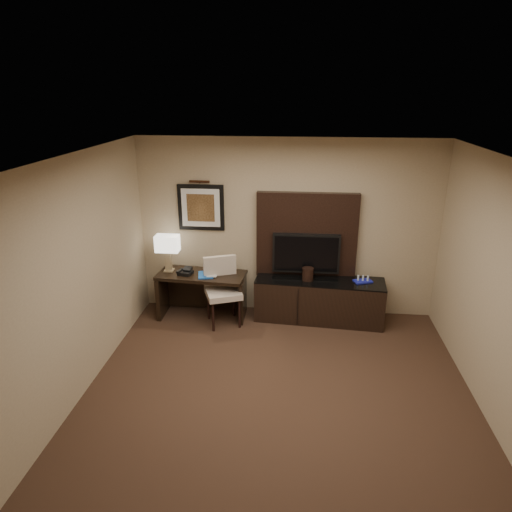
# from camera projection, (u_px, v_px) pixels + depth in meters

# --- Properties ---
(floor) EXTENTS (4.50, 5.00, 0.01)m
(floor) POSITION_uv_depth(u_px,v_px,m) (276.00, 412.00, 5.01)
(floor) COLOR #372218
(floor) RESTS_ON ground
(ceiling) EXTENTS (4.50, 5.00, 0.01)m
(ceiling) POSITION_uv_depth(u_px,v_px,m) (281.00, 164.00, 4.08)
(ceiling) COLOR silver
(ceiling) RESTS_ON wall_back
(wall_back) EXTENTS (4.50, 0.01, 2.70)m
(wall_back) POSITION_uv_depth(u_px,v_px,m) (287.00, 229.00, 6.88)
(wall_back) COLOR tan
(wall_back) RESTS_ON floor
(wall_left) EXTENTS (0.01, 5.00, 2.70)m
(wall_left) POSITION_uv_depth(u_px,v_px,m) (63.00, 291.00, 4.75)
(wall_left) COLOR tan
(wall_left) RESTS_ON floor
(desk) EXTENTS (1.36, 0.68, 0.71)m
(desk) POSITION_uv_depth(u_px,v_px,m) (202.00, 295.00, 7.01)
(desk) COLOR black
(desk) RESTS_ON floor
(credenza) EXTENTS (1.94, 0.67, 0.66)m
(credenza) POSITION_uv_depth(u_px,v_px,m) (319.00, 300.00, 6.90)
(credenza) COLOR black
(credenza) RESTS_ON floor
(tv_wall_panel) EXTENTS (1.50, 0.12, 1.30)m
(tv_wall_panel) POSITION_uv_depth(u_px,v_px,m) (307.00, 235.00, 6.82)
(tv_wall_panel) COLOR black
(tv_wall_panel) RESTS_ON wall_back
(tv) EXTENTS (1.00, 0.08, 0.60)m
(tv) POSITION_uv_depth(u_px,v_px,m) (306.00, 253.00, 6.82)
(tv) COLOR black
(tv) RESTS_ON tv_wall_panel
(artwork) EXTENTS (0.70, 0.04, 0.70)m
(artwork) POSITION_uv_depth(u_px,v_px,m) (201.00, 207.00, 6.87)
(artwork) COLOR black
(artwork) RESTS_ON wall_back
(picture_light) EXTENTS (0.04, 0.04, 0.30)m
(picture_light) POSITION_uv_depth(u_px,v_px,m) (199.00, 182.00, 6.70)
(picture_light) COLOR #3D2013
(picture_light) RESTS_ON wall_back
(desk_chair) EXTENTS (0.66, 0.70, 1.02)m
(desk_chair) POSITION_uv_depth(u_px,v_px,m) (223.00, 292.00, 6.73)
(desk_chair) COLOR beige
(desk_chair) RESTS_ON floor
(table_lamp) EXTENTS (0.34, 0.22, 0.53)m
(table_lamp) POSITION_uv_depth(u_px,v_px,m) (168.00, 255.00, 6.91)
(table_lamp) COLOR tan
(table_lamp) RESTS_ON desk
(desk_phone) EXTENTS (0.23, 0.22, 0.10)m
(desk_phone) POSITION_uv_depth(u_px,v_px,m) (185.00, 271.00, 6.85)
(desk_phone) COLOR black
(desk_phone) RESTS_ON desk
(blue_folder) EXTENTS (0.27, 0.33, 0.02)m
(blue_folder) POSITION_uv_depth(u_px,v_px,m) (206.00, 275.00, 6.82)
(blue_folder) COLOR blue
(blue_folder) RESTS_ON desk
(book) EXTENTS (0.15, 0.03, 0.20)m
(book) POSITION_uv_depth(u_px,v_px,m) (207.00, 269.00, 6.79)
(book) COLOR #B0AA8A
(book) RESTS_ON desk
(water_bottle) EXTENTS (0.06, 0.06, 0.17)m
(water_bottle) POSITION_uv_depth(u_px,v_px,m) (230.00, 267.00, 6.91)
(water_bottle) COLOR silver
(water_bottle) RESTS_ON desk
(ice_bucket) EXTENTS (0.18, 0.18, 0.19)m
(ice_bucket) POSITION_uv_depth(u_px,v_px,m) (308.00, 274.00, 6.76)
(ice_bucket) COLOR black
(ice_bucket) RESTS_ON credenza
(minibar_tray) EXTENTS (0.30, 0.24, 0.09)m
(minibar_tray) POSITION_uv_depth(u_px,v_px,m) (363.00, 279.00, 6.71)
(minibar_tray) COLOR #1B23B4
(minibar_tray) RESTS_ON credenza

